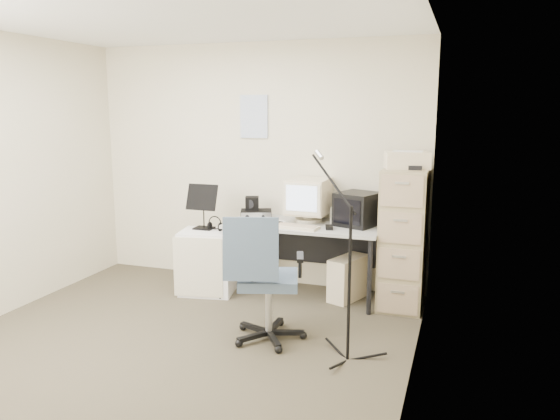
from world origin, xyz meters
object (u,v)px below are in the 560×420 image
(office_chair, at_px, (269,277))
(side_cart, at_px, (208,262))
(filing_cabinet, at_px, (403,238))
(desk, at_px, (304,260))

(office_chair, xyz_separation_m, side_cart, (-0.97, 0.87, -0.20))
(filing_cabinet, xyz_separation_m, desk, (-0.95, -0.03, -0.29))
(office_chair, bearing_deg, side_cart, 121.03)
(filing_cabinet, distance_m, side_cart, 1.94)
(filing_cabinet, height_order, side_cart, filing_cabinet)
(filing_cabinet, distance_m, desk, 0.99)
(filing_cabinet, bearing_deg, office_chair, -129.43)
(side_cart, bearing_deg, filing_cabinet, -2.67)
(desk, xyz_separation_m, side_cart, (-0.94, -0.23, -0.05))
(filing_cabinet, height_order, office_chair, filing_cabinet)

